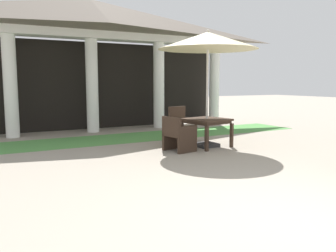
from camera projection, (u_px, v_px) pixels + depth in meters
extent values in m
plane|color=#9E9384|center=(319.00, 226.00, 3.95)|extent=(60.00, 60.00, 0.00)
cylinder|color=white|center=(10.00, 87.00, 10.09)|extent=(0.38, 0.38, 2.93)
cylinder|color=white|center=(92.00, 86.00, 11.22)|extent=(0.38, 0.38, 2.93)
cylinder|color=white|center=(159.00, 86.00, 12.35)|extent=(0.38, 0.38, 2.93)
cylinder|color=white|center=(214.00, 85.00, 13.49)|extent=(0.38, 0.38, 2.93)
cube|color=white|center=(91.00, 35.00, 11.03)|extent=(10.32, 0.70, 0.24)
pyramid|color=#665B51|center=(90.00, 15.00, 10.95)|extent=(10.72, 2.57, 0.97)
cube|color=black|center=(84.00, 86.00, 12.01)|extent=(10.12, 0.16, 2.93)
cube|color=#519347|center=(111.00, 139.00, 9.96)|extent=(12.52, 1.75, 0.01)
cube|color=#38281E|center=(207.00, 120.00, 8.73)|extent=(1.09, 1.09, 0.05)
cube|color=#38281E|center=(207.00, 122.00, 8.74)|extent=(1.01, 1.01, 0.06)
cube|color=#38281E|center=(207.00, 139.00, 8.17)|extent=(0.08, 0.08, 0.59)
cube|color=#38281E|center=(232.00, 135.00, 8.72)|extent=(0.08, 0.08, 0.59)
cube|color=#38281E|center=(182.00, 135.00, 8.84)|extent=(0.08, 0.08, 0.59)
cube|color=#38281E|center=(206.00, 131.00, 9.38)|extent=(0.08, 0.08, 0.59)
cube|color=#2D2D2D|center=(206.00, 145.00, 8.81)|extent=(0.50, 0.50, 0.09)
cylinder|color=beige|center=(207.00, 95.00, 8.66)|extent=(0.05, 0.05, 2.54)
cone|color=beige|center=(208.00, 41.00, 8.49)|extent=(2.41, 2.41, 0.41)
sphere|color=beige|center=(208.00, 31.00, 8.46)|extent=(0.06, 0.06, 0.06)
cube|color=#38281E|center=(179.00, 134.00, 8.21)|extent=(0.64, 0.69, 0.07)
cube|color=silver|center=(179.00, 132.00, 8.20)|extent=(0.59, 0.63, 0.05)
cube|color=#38281E|center=(171.00, 125.00, 8.02)|extent=(0.17, 0.60, 0.39)
cube|color=#38281E|center=(172.00, 137.00, 8.43)|extent=(0.55, 0.16, 0.60)
cube|color=#38281E|center=(187.00, 140.00, 8.00)|extent=(0.55, 0.16, 0.60)
cube|color=#38281E|center=(180.00, 141.00, 8.59)|extent=(0.07, 0.07, 0.35)
cube|color=#38281E|center=(195.00, 144.00, 8.18)|extent=(0.07, 0.07, 0.35)
cube|color=#38281E|center=(164.00, 143.00, 8.29)|extent=(0.07, 0.07, 0.35)
cube|color=#38281E|center=(179.00, 146.00, 7.87)|extent=(0.07, 0.07, 0.35)
cube|color=#38281E|center=(183.00, 126.00, 9.45)|extent=(0.65, 0.61, 0.07)
cube|color=silver|center=(183.00, 124.00, 9.44)|extent=(0.59, 0.56, 0.05)
cube|color=#38281E|center=(177.00, 115.00, 9.59)|extent=(0.56, 0.16, 0.48)
cube|color=#38281E|center=(190.00, 129.00, 9.62)|extent=(0.15, 0.52, 0.64)
cube|color=#38281E|center=(175.00, 131.00, 9.30)|extent=(0.15, 0.52, 0.64)
cube|color=#38281E|center=(195.00, 135.00, 9.46)|extent=(0.07, 0.07, 0.39)
cube|color=#38281E|center=(181.00, 137.00, 9.14)|extent=(0.07, 0.07, 0.39)
cube|color=#38281E|center=(184.00, 133.00, 9.81)|extent=(0.07, 0.07, 0.39)
cube|color=#38281E|center=(170.00, 135.00, 9.49)|extent=(0.07, 0.07, 0.39)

